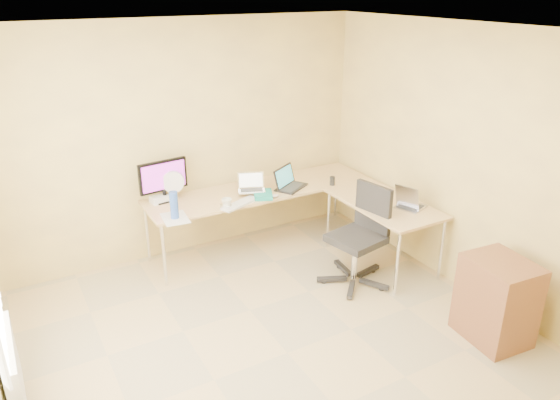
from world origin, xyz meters
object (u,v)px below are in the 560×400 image
laptop_center (251,183)px  laptop_return (412,198)px  mug (227,203)px  office_chair (356,239)px  laptop_black (291,178)px  desk_main (262,218)px  water_bottle (174,205)px  monitor (163,181)px  keyboard (240,204)px  desk_fan (172,186)px  desk_return (382,233)px  cabinet (496,302)px

laptop_center → laptop_return: size_ratio=0.90×
mug → office_chair: bearing=-41.3°
laptop_center → laptop_black: laptop_black is taller
laptop_center → laptop_black: 0.49m
desk_main → water_bottle: size_ratio=9.23×
laptop_center → mug: bearing=-131.3°
monitor → mug: size_ratio=5.06×
keyboard → laptop_center: bearing=17.7°
mug → laptop_return: laptop_return is taller
laptop_center → desk_fan: 0.86m
desk_return → water_bottle: 2.27m
laptop_center → office_chair: size_ratio=0.28×
water_bottle → desk_fan: 0.52m
cabinet → desk_fan: bearing=130.6°
monitor → office_chair: monitor is taller
desk_main → desk_fan: 1.12m
desk_fan → cabinet: 3.40m
desk_fan → office_chair: bearing=-21.2°
keyboard → cabinet: size_ratio=0.59×
desk_return → cabinet: 1.54m
desk_fan → office_chair: desk_fan is taller
mug → office_chair: office_chair is taller
desk_main → office_chair: office_chair is taller
desk_main → mug: bearing=-152.0°
desk_return → water_bottle: (-2.10, 0.70, 0.51)m
laptop_return → water_bottle: bearing=47.9°
laptop_center → desk_fan: size_ratio=0.97×
monitor → keyboard: (0.66, -0.50, -0.22)m
monitor → water_bottle: size_ratio=1.87×
monitor → cabinet: (2.03, -2.74, -0.60)m
laptop_center → cabinet: laptop_center is taller
desk_fan → cabinet: bearing=-31.8°
desk_return → laptop_black: laptop_black is taller
monitor → office_chair: (1.53, -1.40, -0.46)m
desk_fan → cabinet: (1.94, -2.74, -0.52)m
desk_return → office_chair: size_ratio=1.25×
office_chair → laptop_return: bearing=-15.1°
laptop_center → keyboard: 0.34m
desk_main → monitor: bearing=169.4°
cabinet → laptop_return: bearing=88.1°
monitor → office_chair: bearing=-49.0°
keyboard → cabinet: (1.37, -2.25, -0.38)m
laptop_black → laptop_return: size_ratio=1.17×
mug → monitor: bearing=135.5°
keyboard → desk_fan: desk_fan is taller
keyboard → cabinet: cabinet is taller
desk_main → monitor: size_ratio=4.94×
laptop_black → office_chair: (0.15, -1.05, -0.35)m
desk_main → office_chair: size_ratio=2.54×
office_chair → cabinet: 1.44m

